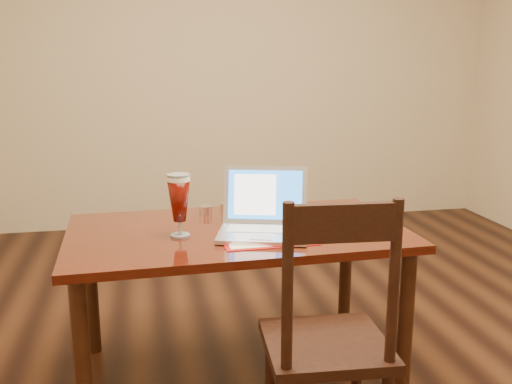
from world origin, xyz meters
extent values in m
plane|color=black|center=(0.00, 0.00, 0.00)|extent=(5.00, 5.00, 0.00)
cube|color=tan|center=(0.00, 2.50, 1.35)|extent=(4.50, 0.01, 2.70)
cube|color=#491209|center=(-0.36, 0.05, 0.65)|extent=(1.45, 0.85, 0.04)
cylinder|color=black|center=(-0.99, -0.30, 0.32)|extent=(0.06, 0.06, 0.63)
cylinder|color=black|center=(0.29, -0.26, 0.32)|extent=(0.06, 0.06, 0.63)
cylinder|color=black|center=(-1.01, 0.36, 0.32)|extent=(0.06, 0.06, 0.63)
cylinder|color=black|center=(0.27, 0.40, 0.32)|extent=(0.06, 0.06, 0.63)
cube|color=#A2110F|center=(-0.26, -0.10, 0.67)|extent=(0.38, 0.28, 0.00)
cube|color=white|center=(-0.26, -0.10, 0.67)|extent=(0.35, 0.24, 0.00)
cube|color=silver|center=(-0.28, -0.09, 0.68)|extent=(0.42, 0.34, 0.02)
cube|color=silver|center=(-0.26, -0.04, 0.69)|extent=(0.31, 0.19, 0.00)
cube|color=#AEAEB2|center=(-0.30, -0.15, 0.69)|extent=(0.10, 0.09, 0.00)
cube|color=silver|center=(-0.23, 0.06, 0.81)|extent=(0.37, 0.17, 0.24)
cube|color=blue|center=(-0.24, 0.06, 0.81)|extent=(0.32, 0.14, 0.20)
cube|color=white|center=(-0.28, 0.07, 0.81)|extent=(0.19, 0.09, 0.17)
cylinder|color=silver|center=(-0.61, -0.01, 0.67)|extent=(0.08, 0.08, 0.01)
cylinder|color=silver|center=(-0.61, -0.01, 0.71)|extent=(0.01, 0.01, 0.06)
cylinder|color=white|center=(-0.61, -0.01, 0.91)|extent=(0.09, 0.09, 0.02)
cylinder|color=silver|center=(-0.61, -0.01, 0.92)|extent=(0.09, 0.09, 0.01)
cylinder|color=silver|center=(-0.46, 0.32, 0.69)|extent=(0.06, 0.06, 0.04)
cylinder|color=silver|center=(-0.36, 0.35, 0.69)|extent=(0.06, 0.06, 0.04)
cube|color=black|center=(-0.16, -0.57, 0.42)|extent=(0.44, 0.42, 0.04)
cylinder|color=black|center=(-0.31, -0.40, 0.20)|extent=(0.04, 0.04, 0.40)
cylinder|color=black|center=(0.02, -0.42, 0.20)|extent=(0.04, 0.04, 0.40)
cylinder|color=black|center=(-0.33, -0.71, 0.71)|extent=(0.04, 0.04, 0.53)
cylinder|color=black|center=(0.00, -0.73, 0.71)|extent=(0.04, 0.04, 0.53)
cube|color=black|center=(-0.17, -0.72, 0.90)|extent=(0.34, 0.05, 0.12)
camera|label=1|loc=(-0.74, -2.26, 1.37)|focal=40.00mm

